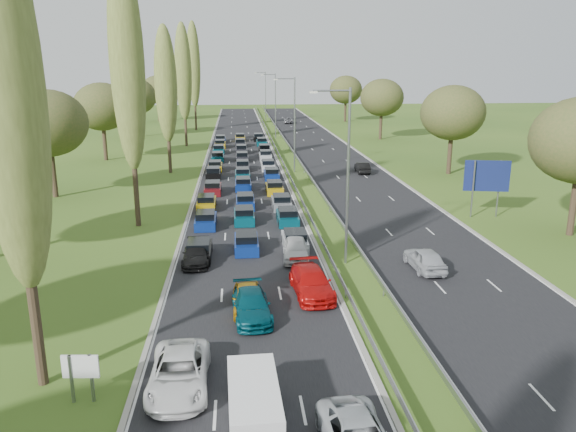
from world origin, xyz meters
name	(u,v)px	position (x,y,z in m)	size (l,w,h in m)	color
ground	(293,169)	(4.50, 80.00, 0.00)	(260.00, 260.00, 0.00)	#314F18
near_carriageway	(242,167)	(-2.25, 82.50, 0.00)	(10.50, 215.00, 0.04)	black
far_carriageway	(339,165)	(11.25, 82.50, 0.00)	(10.50, 215.00, 0.04)	black
central_reservation	(291,162)	(4.50, 82.50, 0.55)	(2.36, 215.00, 0.32)	gray
lamp_columns	(295,125)	(4.50, 78.00, 6.00)	(0.18, 140.18, 12.00)	gray
poplar_row	(153,75)	(-11.50, 68.17, 12.39)	(2.80, 127.80, 22.44)	#2D2116
woodland_left	(37,127)	(-22.00, 62.63, 7.68)	(8.00, 166.00, 11.10)	#2D2116
woodland_right	(481,119)	(24.00, 66.67, 7.68)	(8.00, 153.00, 11.10)	#2D2116
traffic_queue_fill	(242,170)	(-2.25, 77.43, 0.44)	(9.09, 69.09, 0.80)	black
near_car_2	(179,373)	(-5.55, 28.04, 0.76)	(2.47, 5.35, 1.49)	silver
near_car_3	(196,254)	(-5.87, 43.96, 0.68)	(1.85, 4.54, 1.32)	black
near_car_7	(252,305)	(-2.29, 34.80, 0.72)	(1.97, 4.84, 1.40)	#043E4A
near_car_8	(248,298)	(-2.48, 35.75, 0.73)	(1.68, 4.19, 1.43)	#B17B0B
near_car_11	(311,282)	(1.38, 37.65, 0.79)	(2.16, 5.32, 1.54)	#B70C0B
near_car_12	(296,249)	(1.10, 44.11, 0.78)	(1.79, 4.45, 1.52)	silver
far_car_0	(425,259)	(9.55, 41.20, 0.78)	(1.80, 4.47, 1.52)	#A3A6AC
far_car_1	(362,168)	(13.12, 76.50, 0.71)	(1.46, 4.18, 1.38)	black
far_car_2	(289,120)	(9.63, 141.80, 0.70)	(2.27, 4.92, 1.37)	slate
white_van_rear	(254,405)	(-2.48, 25.09, 0.98)	(1.87, 4.76, 1.91)	white
info_sign	(81,372)	(-9.40, 27.44, 1.37)	(1.50, 0.23, 2.10)	gray
direction_sign	(487,178)	(19.40, 54.10, 3.57)	(3.94, 0.91, 5.20)	gray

